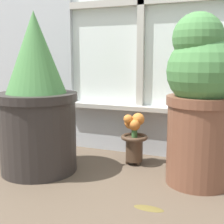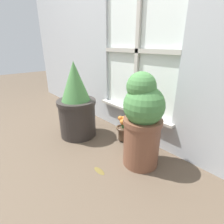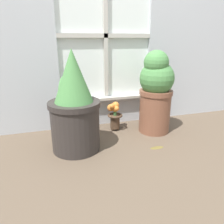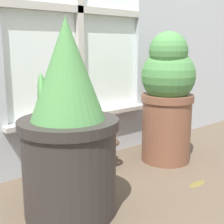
{
  "view_description": "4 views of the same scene",
  "coord_description": "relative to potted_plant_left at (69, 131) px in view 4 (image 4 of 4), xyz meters",
  "views": [
    {
      "loc": [
        0.5,
        -1.04,
        0.53
      ],
      "look_at": [
        -0.04,
        0.27,
        0.28
      ],
      "focal_mm": 50.0,
      "sensor_mm": 36.0,
      "label": 1
    },
    {
      "loc": [
        1.07,
        -0.65,
        0.87
      ],
      "look_at": [
        0.01,
        0.27,
        0.32
      ],
      "focal_mm": 28.0,
      "sensor_mm": 36.0,
      "label": 2
    },
    {
      "loc": [
        -0.54,
        -1.36,
        0.79
      ],
      "look_at": [
        -0.05,
        0.22,
        0.23
      ],
      "focal_mm": 35.0,
      "sensor_mm": 36.0,
      "label": 3
    },
    {
      "loc": [
        -0.95,
        -0.82,
        0.63
      ],
      "look_at": [
        -0.04,
        0.25,
        0.33
      ],
      "focal_mm": 50.0,
      "sensor_mm": 36.0,
      "label": 4
    }
  ],
  "objects": [
    {
      "name": "ground_plane",
      "position": [
        0.36,
        -0.13,
        -0.32
      ],
      "size": [
        10.0,
        10.0,
        0.0
      ],
      "primitive_type": "plane",
      "color": "brown"
    },
    {
      "name": "potted_plant_right",
      "position": [
        0.71,
        0.13,
        0.04
      ],
      "size": [
        0.29,
        0.29,
        0.7
      ],
      "color": "brown",
      "rests_on": "ground_plane"
    },
    {
      "name": "flower_vase",
      "position": [
        0.38,
        0.26,
        -0.18
      ],
      "size": [
        0.13,
        0.13,
        0.26
      ],
      "color": "#473323",
      "rests_on": "ground_plane"
    },
    {
      "name": "potted_plant_left",
      "position": [
        0.0,
        0.0,
        0.0
      ],
      "size": [
        0.37,
        0.37,
        0.73
      ],
      "color": "#2D2826",
      "rests_on": "ground_plane"
    },
    {
      "name": "fallen_leaf",
      "position": [
        0.58,
        -0.17,
        -0.32
      ],
      "size": [
        0.11,
        0.04,
        0.01
      ],
      "color": "brown",
      "rests_on": "ground_plane"
    }
  ]
}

